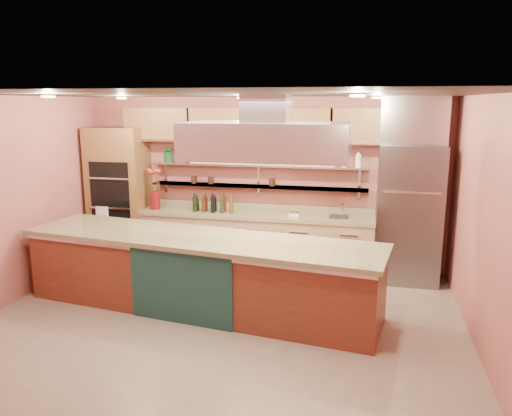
% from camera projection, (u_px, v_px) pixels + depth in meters
% --- Properties ---
extents(floor, '(6.00, 5.00, 0.02)m').
position_uv_depth(floor, '(220.00, 324.00, 6.24)').
color(floor, gray).
rests_on(floor, ground).
extents(ceiling, '(6.00, 5.00, 0.02)m').
position_uv_depth(ceiling, '(216.00, 94.00, 5.66)').
color(ceiling, black).
rests_on(ceiling, wall_back).
extents(wall_back, '(6.00, 0.04, 2.80)m').
position_uv_depth(wall_back, '(262.00, 182.00, 8.34)').
color(wall_back, '#AD5A51').
rests_on(wall_back, floor).
extents(wall_front, '(6.00, 0.04, 2.80)m').
position_uv_depth(wall_front, '(115.00, 289.00, 3.57)').
color(wall_front, '#AD5A51').
rests_on(wall_front, floor).
extents(wall_left, '(0.04, 5.00, 2.80)m').
position_uv_depth(wall_left, '(1.00, 203.00, 6.60)').
color(wall_left, '#AD5A51').
rests_on(wall_left, floor).
extents(wall_right, '(0.04, 5.00, 2.80)m').
position_uv_depth(wall_right, '(488.00, 228.00, 5.30)').
color(wall_right, '#AD5A51').
rests_on(wall_right, floor).
extents(oven_stack, '(0.95, 0.64, 2.30)m').
position_uv_depth(oven_stack, '(119.00, 194.00, 8.61)').
color(oven_stack, brown).
rests_on(oven_stack, floor).
extents(refrigerator, '(0.95, 0.72, 2.10)m').
position_uv_depth(refrigerator, '(408.00, 214.00, 7.56)').
color(refrigerator, slate).
rests_on(refrigerator, floor).
extents(back_counter, '(3.84, 0.64, 0.93)m').
position_uv_depth(back_counter, '(255.00, 241.00, 8.26)').
color(back_counter, '#A07C60').
rests_on(back_counter, floor).
extents(wall_shelf_lower, '(3.60, 0.26, 0.03)m').
position_uv_depth(wall_shelf_lower, '(257.00, 186.00, 8.23)').
color(wall_shelf_lower, silver).
rests_on(wall_shelf_lower, wall_back).
extents(wall_shelf_upper, '(3.60, 0.26, 0.03)m').
position_uv_depth(wall_shelf_upper, '(257.00, 165.00, 8.16)').
color(wall_shelf_upper, silver).
rests_on(wall_shelf_upper, wall_back).
extents(upper_cabinets, '(4.60, 0.36, 0.55)m').
position_uv_depth(upper_cabinets, '(260.00, 125.00, 7.97)').
color(upper_cabinets, brown).
rests_on(upper_cabinets, wall_back).
extents(range_hood, '(2.00, 1.00, 0.45)m').
position_uv_depth(range_hood, '(267.00, 141.00, 6.06)').
color(range_hood, silver).
rests_on(range_hood, ceiling).
extents(ceiling_downlights, '(4.00, 2.80, 0.02)m').
position_uv_depth(ceiling_downlights, '(221.00, 97.00, 5.86)').
color(ceiling_downlights, '#FFE5A5').
rests_on(ceiling_downlights, ceiling).
extents(island, '(4.84, 1.68, 0.99)m').
position_uv_depth(island, '(200.00, 273.00, 6.62)').
color(island, brown).
rests_on(island, floor).
extents(flower_vase, '(0.22, 0.22, 0.30)m').
position_uv_depth(flower_vase, '(155.00, 200.00, 8.45)').
color(flower_vase, maroon).
rests_on(flower_vase, back_counter).
extents(oil_bottle_cluster, '(0.77, 0.28, 0.24)m').
position_uv_depth(oil_bottle_cluster, '(214.00, 205.00, 8.23)').
color(oil_bottle_cluster, black).
rests_on(oil_bottle_cluster, back_counter).
extents(kitchen_scale, '(0.18, 0.15, 0.09)m').
position_uv_depth(kitchen_scale, '(295.00, 213.00, 7.96)').
color(kitchen_scale, white).
rests_on(kitchen_scale, back_counter).
extents(bar_faucet, '(0.04, 0.04, 0.24)m').
position_uv_depth(bar_faucet, '(342.00, 210.00, 7.88)').
color(bar_faucet, white).
rests_on(bar_faucet, back_counter).
extents(copper_kettle, '(0.21, 0.21, 0.16)m').
position_uv_depth(copper_kettle, '(188.00, 158.00, 8.40)').
color(copper_kettle, '#D15A30').
rests_on(copper_kettle, wall_shelf_upper).
extents(green_canister, '(0.18, 0.18, 0.20)m').
position_uv_depth(green_canister, '(216.00, 157.00, 8.29)').
color(green_canister, '#0D3F18').
rests_on(green_canister, wall_shelf_upper).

